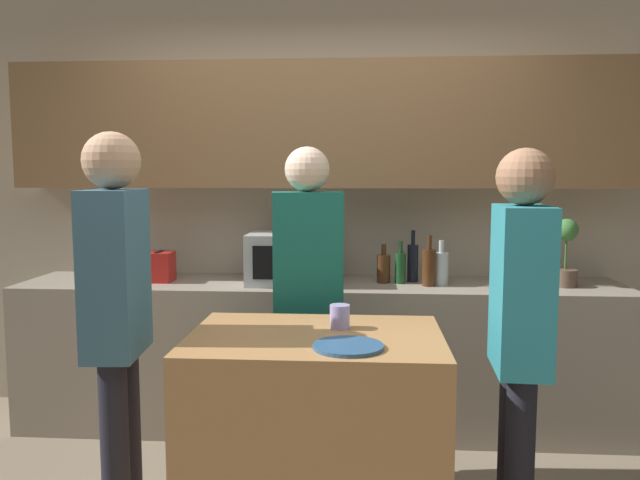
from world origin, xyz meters
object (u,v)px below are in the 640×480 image
object	(u,v)px
toaster	(151,267)
potted_plant	(566,253)
bottle_4	(441,268)
plate_on_island	(348,346)
bottle_3	(429,267)
bottle_0	(384,268)
person_right	(117,307)
person_center	(307,284)
cup_0	(340,317)
microwave	(292,258)
bottle_2	(413,262)
bottle_1	(400,267)
person_left	(520,324)

from	to	relation	value
toaster	potted_plant	distance (m)	2.46
bottle_4	plate_on_island	xyz separation A→B (m)	(-0.51, -1.45, -0.07)
bottle_3	plate_on_island	distance (m)	1.47
bottle_0	person_right	xyz separation A→B (m)	(-1.09, -1.36, 0.04)
person_right	potted_plant	bearing A→B (deg)	117.19
bottle_4	person_center	xyz separation A→B (m)	(-0.73, -0.64, 0.01)
potted_plant	cup_0	size ratio (longest dim) A/B	4.02
microwave	potted_plant	world-z (taller)	potted_plant
bottle_0	bottle_4	bearing A→B (deg)	-8.13
plate_on_island	bottle_0	bearing A→B (deg)	83.33
potted_plant	cup_0	world-z (taller)	potted_plant
potted_plant	bottle_2	distance (m)	0.88
bottle_4	plate_on_island	bearing A→B (deg)	-109.43
microwave	person_center	size ratio (longest dim) A/B	0.31
potted_plant	bottle_4	bearing A→B (deg)	179.64
bottle_0	bottle_4	distance (m)	0.34
bottle_2	bottle_4	world-z (taller)	bottle_2
potted_plant	plate_on_island	world-z (taller)	potted_plant
toaster	plate_on_island	world-z (taller)	toaster
cup_0	bottle_1	bearing A→B (deg)	75.04
person_left	person_center	world-z (taller)	person_center
bottle_1	person_left	size ratio (longest dim) A/B	0.15
person_left	person_right	bearing A→B (deg)	93.83
bottle_3	bottle_0	bearing A→B (deg)	161.10
toaster	plate_on_island	distance (m)	1.90
bottle_3	person_center	world-z (taller)	person_center
bottle_1	microwave	bearing A→B (deg)	-176.71
bottle_4	person_right	distance (m)	1.94
plate_on_island	person_center	xyz separation A→B (m)	(-0.22, 0.80, 0.08)
bottle_1	cup_0	distance (m)	1.23
toaster	bottle_0	distance (m)	1.41
bottle_0	toaster	bearing A→B (deg)	-177.87
bottle_2	person_left	xyz separation A→B (m)	(0.30, -1.40, -0.03)
bottle_4	person_left	xyz separation A→B (m)	(0.14, -1.30, -0.01)
bottle_0	bottle_3	bearing A→B (deg)	-18.90
plate_on_island	cup_0	distance (m)	0.30
plate_on_island	bottle_3	bearing A→B (deg)	72.78
bottle_0	bottle_3	distance (m)	0.28
toaster	bottle_0	bearing A→B (deg)	2.13
bottle_0	bottle_2	bearing A→B (deg)	15.91
bottle_1	person_center	size ratio (longest dim) A/B	0.15
microwave	person_left	bearing A→B (deg)	-51.85
toaster	bottle_1	distance (m)	1.51
potted_plant	bottle_2	world-z (taller)	potted_plant
person_left	plate_on_island	bearing A→B (deg)	105.94
toaster	bottle_0	xyz separation A→B (m)	(1.41, 0.05, -0.00)
bottle_2	bottle_3	xyz separation A→B (m)	(0.08, -0.14, -0.01)
bottle_0	plate_on_island	bearing A→B (deg)	-96.67
toaster	cup_0	world-z (taller)	toaster
bottle_1	plate_on_island	distance (m)	1.50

